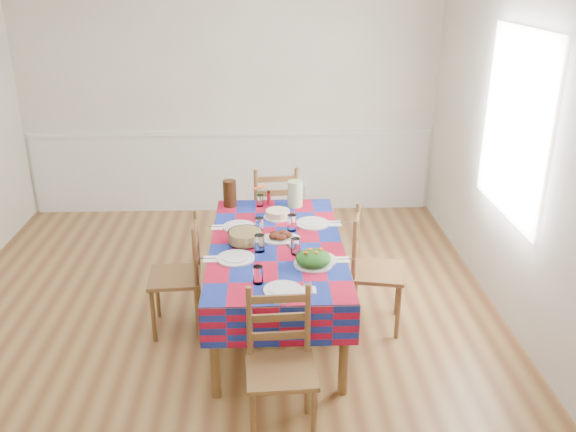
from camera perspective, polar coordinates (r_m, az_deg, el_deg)
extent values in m
cube|color=brown|center=(4.85, -6.44, -10.43)|extent=(4.50, 5.00, 0.04)
cube|color=beige|center=(6.72, -5.50, 11.52)|extent=(4.50, 0.04, 2.70)
cube|color=beige|center=(2.02, -13.06, -16.10)|extent=(4.50, 0.04, 2.70)
cube|color=beige|center=(4.66, 21.95, 5.22)|extent=(0.04, 5.00, 2.70)
cube|color=white|center=(6.77, -5.38, 7.70)|extent=(4.41, 0.06, 0.04)
cube|color=white|center=(6.91, -5.24, 4.11)|extent=(4.41, 0.03, 0.90)
plane|color=white|center=(4.87, 20.41, 7.97)|extent=(0.00, 1.40, 1.40)
cylinder|color=brown|center=(3.96, -6.87, -12.63)|extent=(0.07, 0.07, 0.66)
cylinder|color=brown|center=(3.98, 5.27, -12.41)|extent=(0.07, 0.07, 0.66)
cylinder|color=brown|center=(5.41, -5.59, -2.56)|extent=(0.07, 0.07, 0.66)
cylinder|color=brown|center=(5.42, 3.11, -2.43)|extent=(0.07, 0.07, 0.66)
cube|color=brown|center=(4.50, -1.08, -2.86)|extent=(0.93, 1.77, 0.04)
cube|color=#A50E29|center=(4.49, -1.08, -2.58)|extent=(0.97, 1.81, 0.01)
cube|color=#A50E29|center=(4.57, -7.17, -4.30)|extent=(0.01, 1.81, 0.28)
cube|color=#A50E29|center=(4.58, 5.02, -4.11)|extent=(0.01, 1.81, 0.28)
cube|color=#A50E29|center=(3.76, -0.77, -10.36)|extent=(0.97, 0.01, 0.28)
cube|color=#A50E29|center=(5.37, -1.27, 0.06)|extent=(0.97, 0.01, 0.28)
cylinder|color=silver|center=(3.84, -0.49, -6.94)|extent=(0.25, 0.25, 0.01)
cylinder|color=silver|center=(3.84, -0.49, -6.82)|extent=(0.17, 0.17, 0.01)
cylinder|color=white|center=(3.91, -2.82, -5.52)|extent=(0.07, 0.07, 0.12)
cube|color=white|center=(3.85, 1.96, -6.94)|extent=(0.09, 0.09, 0.01)
cube|color=silver|center=(3.85, 1.69, -6.88)|extent=(0.01, 0.15, 0.00)
cube|color=silver|center=(3.85, 2.23, -6.87)|extent=(0.01, 0.18, 0.00)
cylinder|color=silver|center=(4.25, -4.92, -3.96)|extent=(0.26, 0.26, 0.01)
cylinder|color=silver|center=(4.25, -4.93, -3.84)|extent=(0.19, 0.19, 0.01)
cylinder|color=white|center=(4.33, -2.68, -2.57)|extent=(0.07, 0.07, 0.13)
cube|color=white|center=(4.27, -7.29, -4.03)|extent=(0.10, 0.10, 0.01)
cube|color=silver|center=(4.27, -7.56, -3.97)|extent=(0.17, 0.01, 0.00)
cube|color=silver|center=(4.26, -7.03, -3.97)|extent=(0.20, 0.01, 0.00)
cylinder|color=silver|center=(4.76, -4.62, -1.00)|extent=(0.25, 0.25, 0.01)
cylinder|color=silver|center=(4.76, -4.62, -0.90)|extent=(0.18, 0.18, 0.01)
cylinder|color=white|center=(4.63, -2.73, -0.90)|extent=(0.07, 0.07, 0.12)
cube|color=white|center=(4.77, -6.63, -1.07)|extent=(0.09, 0.09, 0.01)
cube|color=silver|center=(4.77, -6.86, -1.02)|extent=(0.16, 0.01, 0.00)
cube|color=silver|center=(4.77, -6.41, -1.01)|extent=(0.19, 0.01, 0.00)
cylinder|color=silver|center=(4.22, 2.90, -4.11)|extent=(0.25, 0.25, 0.01)
cylinder|color=silver|center=(4.22, 2.91, -4.00)|extent=(0.17, 0.17, 0.01)
cylinder|color=white|center=(4.29, 0.71, -2.86)|extent=(0.07, 0.07, 0.12)
cube|color=white|center=(4.24, 5.14, -4.11)|extent=(0.09, 0.09, 0.01)
cube|color=silver|center=(4.24, 4.89, -4.06)|extent=(0.16, 0.01, 0.00)
cube|color=silver|center=(4.24, 5.39, -4.04)|extent=(0.18, 0.01, 0.00)
cylinder|color=silver|center=(4.81, 2.29, -0.69)|extent=(0.27, 0.27, 0.01)
cylinder|color=silver|center=(4.81, 2.29, -0.59)|extent=(0.19, 0.19, 0.01)
cylinder|color=white|center=(4.67, 0.36, -0.64)|extent=(0.07, 0.07, 0.13)
cube|color=white|center=(4.83, 4.39, -0.70)|extent=(0.10, 0.10, 0.01)
cube|color=silver|center=(4.82, 4.16, -0.65)|extent=(0.17, 0.01, 0.00)
cube|color=silver|center=(4.83, 4.62, -0.65)|extent=(0.20, 0.01, 0.00)
ellipsoid|color=silver|center=(4.54, -0.72, -2.14)|extent=(0.30, 0.22, 0.01)
ellipsoid|color=black|center=(4.53, -0.05, -1.79)|extent=(0.08, 0.07, 0.04)
ellipsoid|color=black|center=(4.56, -0.49, -1.61)|extent=(0.08, 0.07, 0.04)
ellipsoid|color=black|center=(4.55, -1.22, -1.67)|extent=(0.08, 0.07, 0.04)
ellipsoid|color=black|center=(4.51, -1.32, -1.90)|extent=(0.08, 0.07, 0.04)
ellipsoid|color=black|center=(4.49, -0.65, -2.00)|extent=(0.08, 0.07, 0.04)
cylinder|color=silver|center=(4.17, 2.38, -4.49)|extent=(0.27, 0.27, 0.01)
ellipsoid|color=#113F0F|center=(4.15, 2.38, -3.97)|extent=(0.24, 0.24, 0.11)
cube|color=orange|center=(4.10, 1.68, -3.48)|extent=(0.03, 0.02, 0.01)
cube|color=orange|center=(4.15, 2.12, -3.15)|extent=(0.04, 0.04, 0.01)
cube|color=orange|center=(4.10, 2.67, -3.46)|extent=(0.03, 0.03, 0.01)
cube|color=orange|center=(4.15, 3.11, -3.13)|extent=(0.04, 0.04, 0.01)
cylinder|color=white|center=(4.48, -4.01, -1.96)|extent=(0.26, 0.26, 0.09)
cylinder|color=tan|center=(4.48, -4.01, -1.96)|extent=(0.24, 0.24, 0.08)
cylinder|color=silver|center=(4.93, -0.96, -0.09)|extent=(0.23, 0.23, 0.01)
cylinder|color=beige|center=(4.92, -0.97, 0.25)|extent=(0.19, 0.19, 0.05)
cube|color=black|center=(4.38, 0.37, -3.09)|extent=(0.11, 0.26, 0.01)
cube|color=black|center=(4.40, 0.95, -2.98)|extent=(0.05, 0.27, 0.01)
cylinder|color=white|center=(5.17, -2.64, 1.46)|extent=(0.06, 0.06, 0.10)
cylinder|color=#287226|center=(5.15, -2.83, 1.88)|extent=(0.00, 0.00, 0.14)
ellipsoid|color=orange|center=(5.13, -3.12, 2.57)|extent=(0.05, 0.05, 0.02)
cylinder|color=#287226|center=(5.16, -2.51, 1.91)|extent=(0.00, 0.00, 0.14)
ellipsoid|color=orange|center=(5.14, -2.32, 2.78)|extent=(0.05, 0.05, 0.02)
cylinder|color=#287226|center=(5.14, -2.65, 1.83)|extent=(0.00, 0.00, 0.14)
ellipsoid|color=orange|center=(5.09, -2.67, 2.72)|extent=(0.05, 0.05, 0.02)
cylinder|color=#A80D1C|center=(5.19, -1.81, 1.74)|extent=(0.03, 0.03, 0.13)
cylinder|color=#A4C289|center=(5.14, 0.67, 2.12)|extent=(0.13, 0.13, 0.22)
cylinder|color=black|center=(5.16, -5.48, 2.13)|extent=(0.11, 0.11, 0.23)
cube|color=silver|center=(3.71, -0.72, -8.07)|extent=(0.07, 0.02, 0.02)
cylinder|color=brown|center=(3.61, -3.28, -18.89)|extent=(0.03, 0.03, 0.43)
cylinder|color=brown|center=(3.63, 2.43, -18.58)|extent=(0.03, 0.03, 0.43)
cylinder|color=brown|center=(3.86, -3.47, -15.74)|extent=(0.03, 0.03, 0.43)
cylinder|color=brown|center=(3.88, 1.79, -15.48)|extent=(0.03, 0.03, 0.43)
cube|color=brown|center=(3.60, -0.65, -14.32)|extent=(0.42, 0.40, 0.03)
cylinder|color=brown|center=(3.61, -3.64, -9.97)|extent=(0.03, 0.03, 0.48)
cylinder|color=brown|center=(3.63, 1.86, -9.72)|extent=(0.03, 0.03, 0.48)
cube|color=brown|center=(3.66, -0.87, -11.12)|extent=(0.34, 0.04, 0.05)
cube|color=brown|center=(3.60, -0.89, -9.47)|extent=(0.34, 0.04, 0.05)
cube|color=brown|center=(3.53, -0.90, -7.76)|extent=(0.34, 0.04, 0.05)
cylinder|color=brown|center=(5.94, 0.24, -1.20)|extent=(0.04, 0.04, 0.45)
cylinder|color=brown|center=(5.90, -3.23, -1.39)|extent=(0.04, 0.04, 0.45)
cylinder|color=brown|center=(5.63, 0.75, -2.56)|extent=(0.04, 0.04, 0.45)
cylinder|color=brown|center=(5.59, -2.92, -2.78)|extent=(0.04, 0.04, 0.45)
cube|color=brown|center=(5.67, -1.31, 0.26)|extent=(0.46, 0.44, 0.03)
cylinder|color=brown|center=(5.44, 0.79, 1.96)|extent=(0.04, 0.04, 0.50)
cylinder|color=brown|center=(5.40, -3.01, 1.77)|extent=(0.04, 0.04, 0.50)
cube|color=brown|center=(5.45, -1.09, 0.88)|extent=(0.36, 0.06, 0.05)
cube|color=brown|center=(5.40, -1.10, 2.17)|extent=(0.36, 0.06, 0.05)
cube|color=brown|center=(5.36, -1.11, 3.48)|extent=(0.36, 0.06, 0.05)
cylinder|color=brown|center=(4.93, -12.12, -7.11)|extent=(0.03, 0.03, 0.43)
cylinder|color=brown|center=(4.63, -12.49, -9.16)|extent=(0.03, 0.03, 0.43)
cylinder|color=brown|center=(4.90, -8.35, -6.99)|extent=(0.03, 0.03, 0.43)
cylinder|color=brown|center=(4.60, -8.47, -9.05)|extent=(0.03, 0.03, 0.43)
cube|color=brown|center=(4.65, -10.55, -5.63)|extent=(0.41, 0.42, 0.03)
cylinder|color=brown|center=(4.70, -8.54, -2.19)|extent=(0.03, 0.03, 0.47)
cylinder|color=brown|center=(4.39, -8.67, -4.02)|extent=(0.03, 0.03, 0.47)
cube|color=brown|center=(4.58, -8.53, -4.14)|extent=(0.04, 0.34, 0.05)
cube|color=brown|center=(4.53, -8.62, -2.75)|extent=(0.04, 0.34, 0.05)
cube|color=brown|center=(4.48, -8.71, -1.32)|extent=(0.04, 0.34, 0.05)
cylinder|color=brown|center=(4.63, 10.25, -8.86)|extent=(0.04, 0.04, 0.44)
cylinder|color=brown|center=(4.94, 10.23, -6.77)|extent=(0.04, 0.04, 0.44)
cylinder|color=brown|center=(4.63, 6.10, -8.61)|extent=(0.04, 0.04, 0.44)
cylinder|color=brown|center=(4.94, 6.35, -6.54)|extent=(0.04, 0.04, 0.44)
cube|color=brown|center=(4.67, 8.39, -5.17)|extent=(0.47, 0.48, 0.03)
cylinder|color=brown|center=(4.41, 6.21, -3.41)|extent=(0.04, 0.04, 0.49)
cylinder|color=brown|center=(4.73, 6.47, -1.59)|extent=(0.04, 0.04, 0.49)
cube|color=brown|center=(4.61, 6.30, -3.57)|extent=(0.09, 0.35, 0.05)
cube|color=brown|center=(4.56, 6.36, -2.13)|extent=(0.09, 0.35, 0.05)
cube|color=brown|center=(4.51, 6.43, -0.66)|extent=(0.09, 0.35, 0.05)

